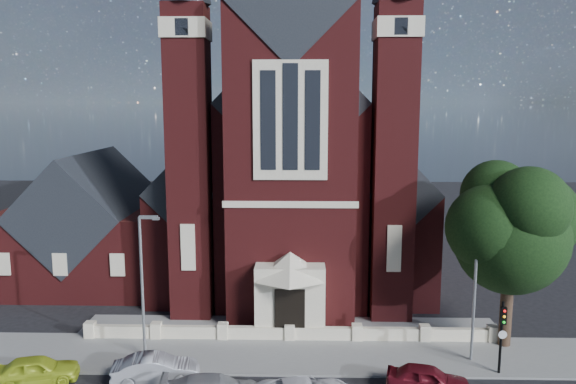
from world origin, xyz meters
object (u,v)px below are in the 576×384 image
at_px(church, 294,171).
at_px(car_silver_a, 156,369).
at_px(street_lamp_right, 477,281).
at_px(car_lime_van, 37,370).
at_px(street_lamp_left, 143,278).
at_px(parish_hall, 92,230).
at_px(traffic_signal, 502,328).
at_px(car_dark_red, 428,379).
at_px(street_tree, 515,231).

height_order(church, car_silver_a, church).
bearing_deg(street_lamp_right, church, 118.04).
bearing_deg(car_lime_van, car_silver_a, -103.53).
distance_m(car_lime_van, car_silver_a, 6.02).
xyz_separation_m(street_lamp_left, street_lamp_right, (18.00, 0.00, 0.00)).
distance_m(parish_hall, street_lamp_right, 29.62).
distance_m(street_lamp_right, traffic_signal, 2.71).
relative_size(car_lime_van, car_silver_a, 0.95).
relative_size(street_lamp_right, car_dark_red, 2.02).
relative_size(church, car_lime_van, 8.49).
bearing_deg(traffic_signal, parish_hall, 150.02).
distance_m(street_lamp_left, car_dark_red, 15.66).
bearing_deg(street_lamp_right, traffic_signal, -59.99).
distance_m(church, parish_hall, 17.26).
bearing_deg(car_silver_a, car_dark_red, -102.83).
bearing_deg(car_silver_a, car_lime_van, 81.61).
height_order(street_tree, car_lime_van, street_tree).
xyz_separation_m(car_lime_van, car_silver_a, (6.02, 0.18, 0.02)).
xyz_separation_m(parish_hall, traffic_signal, (27.00, -15.57, -1.43)).
relative_size(parish_hall, street_lamp_right, 1.51).
bearing_deg(street_lamp_right, street_lamp_left, 180.00).
bearing_deg(parish_hall, car_lime_van, -78.92).
height_order(traffic_signal, car_lime_van, traffic_signal).
xyz_separation_m(street_lamp_right, car_lime_van, (-22.78, -2.90, -3.90)).
bearing_deg(street_lamp_left, parish_hall, 120.02).
bearing_deg(car_lime_van, parish_hall, -4.17).
height_order(street_lamp_left, traffic_signal, street_lamp_left).
xyz_separation_m(street_tree, street_lamp_right, (-2.51, -1.71, -2.36)).
xyz_separation_m(church, street_tree, (12.60, -17.23, -1.23)).
bearing_deg(car_dark_red, street_tree, -36.05).
bearing_deg(car_lime_van, traffic_signal, -102.03).
xyz_separation_m(street_lamp_left, car_silver_a, (1.23, -2.72, -3.88)).
bearing_deg(car_dark_red, car_lime_van, 101.00).
xyz_separation_m(parish_hall, street_lamp_right, (26.09, -14.00, 0.59)).
xyz_separation_m(traffic_signal, car_silver_a, (-17.68, -1.15, -1.87)).
bearing_deg(street_tree, street_lamp_right, -145.74).
distance_m(church, traffic_signal, 23.94).
bearing_deg(street_tree, traffic_signal, -115.95).
xyz_separation_m(parish_hall, street_tree, (28.60, -12.29, 2.95)).
distance_m(street_tree, car_lime_van, 26.46).
xyz_separation_m(parish_hall, car_lime_van, (3.31, -16.90, -3.31)).
relative_size(car_lime_van, car_dark_red, 1.03).
bearing_deg(street_tree, church, 126.17).
distance_m(church, street_tree, 21.38).
xyz_separation_m(traffic_signal, car_lime_van, (-23.69, -1.33, -1.88)).
bearing_deg(traffic_signal, street_lamp_right, 120.01).
height_order(car_lime_van, car_dark_red, car_lime_van).
height_order(street_lamp_right, car_silver_a, street_lamp_right).
xyz_separation_m(church, parish_hall, (-16.00, -4.94, -4.17)).
distance_m(parish_hall, car_silver_a, 19.43).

